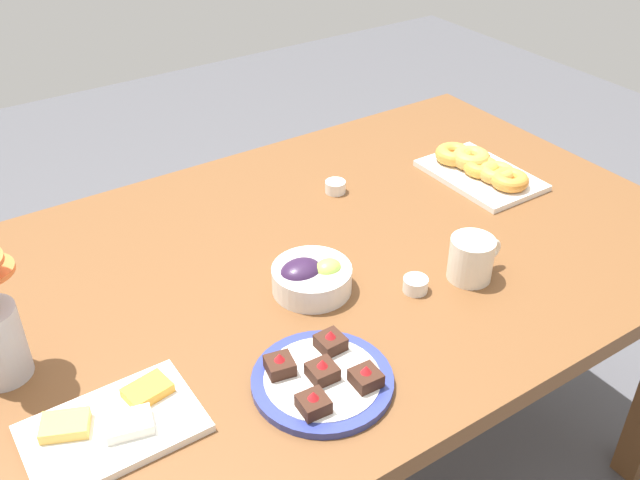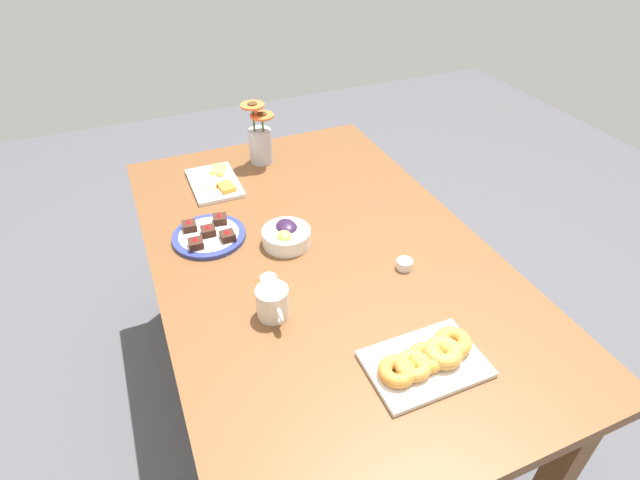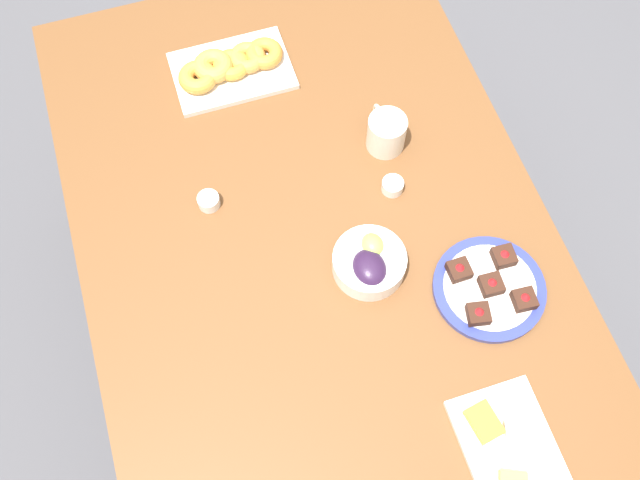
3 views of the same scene
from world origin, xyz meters
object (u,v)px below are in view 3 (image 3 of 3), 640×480
at_px(jam_cup_honey, 209,201).
at_px(cheese_platter, 511,454).
at_px(croissant_platter, 230,67).
at_px(dining_table, 320,264).
at_px(jam_cup_berry, 393,186).
at_px(grape_bowl, 369,263).
at_px(coffee_mug, 386,132).
at_px(dessert_plate, 490,288).

bearing_deg(jam_cup_honey, cheese_platter, -149.56).
bearing_deg(croissant_platter, cheese_platter, -165.26).
xyz_separation_m(dining_table, croissant_platter, (0.51, 0.06, 0.11)).
bearing_deg(jam_cup_berry, cheese_platter, -178.93).
xyz_separation_m(grape_bowl, croissant_platter, (0.58, 0.14, -0.01)).
bearing_deg(coffee_mug, croissant_platter, 43.10).
bearing_deg(coffee_mug, jam_cup_berry, 167.85).
bearing_deg(dessert_plate, grape_bowl, 61.18).
bearing_deg(grape_bowl, croissant_platter, 13.91).
distance_m(dining_table, croissant_platter, 0.52).
bearing_deg(jam_cup_berry, grape_bowl, 145.46).
bearing_deg(dining_table, jam_cup_berry, -65.60).
distance_m(coffee_mug, croissant_platter, 0.42).
xyz_separation_m(cheese_platter, dessert_plate, (0.32, -0.10, 0.00)).
height_order(cheese_platter, croissant_platter, croissant_platter).
relative_size(coffee_mug, cheese_platter, 0.47).
bearing_deg(cheese_platter, jam_cup_honey, 30.44).
xyz_separation_m(dining_table, grape_bowl, (-0.08, -0.08, 0.12)).
relative_size(grape_bowl, jam_cup_berry, 3.19).
height_order(dining_table, grape_bowl, grape_bowl).
distance_m(dining_table, dessert_plate, 0.37).
bearing_deg(coffee_mug, grape_bowl, 153.82).
relative_size(coffee_mug, croissant_platter, 0.42).
height_order(coffee_mug, grape_bowl, coffee_mug).
height_order(coffee_mug, jam_cup_honey, coffee_mug).
xyz_separation_m(dining_table, coffee_mug, (0.21, -0.22, 0.13)).
distance_m(grape_bowl, croissant_platter, 0.60).
height_order(grape_bowl, dessert_plate, grape_bowl).
bearing_deg(jam_cup_honey, grape_bowl, -131.77).
height_order(jam_cup_honey, jam_cup_berry, same).
relative_size(cheese_platter, jam_cup_berry, 5.42).
xyz_separation_m(grape_bowl, jam_cup_berry, (0.16, -0.11, -0.01)).
bearing_deg(grape_bowl, dessert_plate, -118.82).
height_order(dining_table, jam_cup_honey, jam_cup_honey).
relative_size(coffee_mug, grape_bowl, 0.80).
bearing_deg(dining_table, coffee_mug, -47.02).
distance_m(dining_table, cheese_platter, 0.56).
relative_size(croissant_platter, jam_cup_berry, 6.01).
relative_size(grape_bowl, cheese_platter, 0.59).
relative_size(cheese_platter, croissant_platter, 0.90).
bearing_deg(dining_table, grape_bowl, -132.46).
distance_m(cheese_platter, croissant_platter, 1.06).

